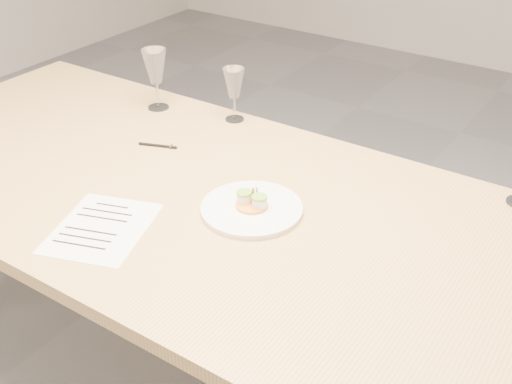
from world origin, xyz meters
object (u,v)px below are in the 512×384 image
Objects in this scene: dinner_plate at (252,208)px; wine_glass_0 at (155,68)px; ballpoint_pen at (158,145)px; wine_glass_1 at (234,84)px; dining_table at (220,220)px; recipe_sheet at (102,228)px.

dinner_plate is 1.27× the size of wine_glass_0.
wine_glass_1 is (0.08, 0.30, 0.12)m from ballpoint_pen.
dinner_plate is at bearing -29.59° from wine_glass_0.
wine_glass_1 is at bearing 120.83° from dining_table.
recipe_sheet is at bearing -82.25° from wine_glass_1.
dinner_plate is at bearing 26.37° from recipe_sheet.
wine_glass_0 reaches higher than recipe_sheet.
ballpoint_pen is 0.67× the size of wine_glass_1.
wine_glass_1 is (-0.26, 0.44, 0.19)m from dining_table.
wine_glass_0 reaches higher than dinner_plate.
dining_table is at bearing -43.36° from ballpoint_pen.
wine_glass_0 reaches higher than wine_glass_1.
ballpoint_pen is (-0.34, 0.14, 0.07)m from dining_table.
ballpoint_pen is at bearing 162.49° from dinner_plate.
dining_table is 0.13m from dinner_plate.
dinner_plate is 0.39m from recipe_sheet.
recipe_sheet is at bearing -59.69° from wine_glass_0.
wine_glass_0 is at bearing 150.41° from dinner_plate.
wine_glass_0 is at bearing 110.40° from ballpoint_pen.
recipe_sheet is 2.83× the size of ballpoint_pen.
wine_glass_1 reaches higher than ballpoint_pen.
dining_table is 8.94× the size of dinner_plate.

